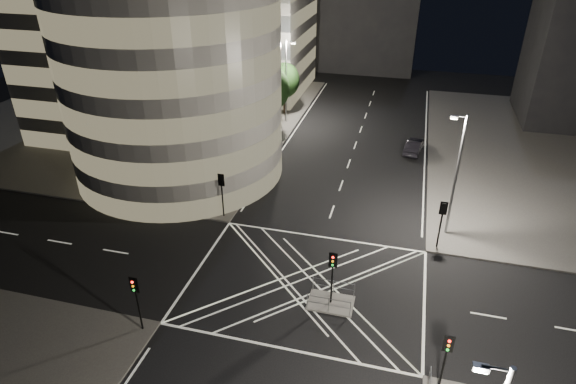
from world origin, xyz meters
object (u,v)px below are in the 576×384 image
(traffic_signal_nr, at_px, (446,353))
(street_lamp_left_near, at_px, (235,134))
(street_lamp_left_far, at_px, (286,79))
(street_lamp_right_far, at_px, (456,173))
(traffic_signal_fr, at_px, (442,216))
(traffic_signal_island, at_px, (333,269))
(central_island, at_px, (331,303))
(traffic_signal_fl, at_px, (222,187))
(sedan, at_px, (414,146))
(traffic_signal_nl, at_px, (136,294))

(traffic_signal_nr, xyz_separation_m, street_lamp_left_near, (-18.24, 18.80, 2.63))
(street_lamp_left_far, height_order, street_lamp_right_far, same)
(traffic_signal_fr, xyz_separation_m, street_lamp_left_far, (-18.24, 23.20, 2.63))
(traffic_signal_island, bearing_deg, central_island, 0.00)
(traffic_signal_fr, bearing_deg, street_lamp_right_far, 73.89)
(traffic_signal_fl, xyz_separation_m, traffic_signal_island, (10.80, -8.30, 0.00))
(central_island, bearing_deg, street_lamp_left_near, 130.27)
(traffic_signal_island, bearing_deg, traffic_signal_fl, 142.46)
(sedan, bearing_deg, traffic_signal_island, 89.14)
(street_lamp_right_far, bearing_deg, traffic_signal_fl, -173.12)
(street_lamp_right_far, distance_m, sedan, 16.66)
(central_island, height_order, street_lamp_right_far, street_lamp_right_far)
(traffic_signal_island, xyz_separation_m, street_lamp_left_near, (-11.44, 13.50, 2.63))
(traffic_signal_fr, distance_m, street_lamp_right_far, 3.48)
(traffic_signal_fl, distance_m, street_lamp_left_far, 23.36)
(traffic_signal_fr, relative_size, street_lamp_left_far, 0.40)
(street_lamp_right_far, xyz_separation_m, sedan, (-3.00, 15.67, -4.79))
(traffic_signal_fl, distance_m, traffic_signal_nl, 13.60)
(traffic_signal_nr, distance_m, street_lamp_left_near, 26.32)
(traffic_signal_fr, height_order, street_lamp_right_far, street_lamp_right_far)
(central_island, relative_size, street_lamp_right_far, 0.30)
(central_island, distance_m, street_lamp_left_near, 18.52)
(traffic_signal_nl, xyz_separation_m, sedan, (15.24, 31.47, -2.17))
(traffic_signal_fl, relative_size, sedan, 0.88)
(traffic_signal_nr, bearing_deg, street_lamp_right_far, 87.70)
(central_island, distance_m, traffic_signal_island, 2.84)
(traffic_signal_fr, relative_size, street_lamp_left_near, 0.40)
(central_island, xyz_separation_m, street_lamp_right_far, (7.44, 10.50, 5.47))
(traffic_signal_fl, bearing_deg, traffic_signal_nl, -90.00)
(street_lamp_left_near, distance_m, sedan, 20.87)
(traffic_signal_fl, relative_size, street_lamp_right_far, 0.40)
(traffic_signal_nr, bearing_deg, sedan, 94.29)
(central_island, distance_m, sedan, 26.56)
(traffic_signal_fl, distance_m, traffic_signal_island, 13.62)
(traffic_signal_fl, relative_size, traffic_signal_fr, 1.00)
(central_island, height_order, traffic_signal_fr, traffic_signal_fr)
(central_island, relative_size, street_lamp_left_far, 0.30)
(street_lamp_left_near, distance_m, street_lamp_right_far, 19.11)
(traffic_signal_nr, xyz_separation_m, traffic_signal_island, (-6.80, 5.30, 0.00))
(traffic_signal_nl, bearing_deg, traffic_signal_fl, 90.00)
(traffic_signal_nl, distance_m, street_lamp_left_near, 18.99)
(traffic_signal_nr, distance_m, sedan, 31.64)
(traffic_signal_nl, height_order, traffic_signal_island, same)
(traffic_signal_nr, height_order, sedan, traffic_signal_nr)
(central_island, distance_m, traffic_signal_fl, 13.91)
(traffic_signal_fr, height_order, street_lamp_left_far, street_lamp_left_far)
(traffic_signal_fl, relative_size, traffic_signal_nr, 1.00)
(central_island, relative_size, sedan, 0.66)
(traffic_signal_fl, xyz_separation_m, street_lamp_left_near, (-0.64, 5.20, 2.63))
(traffic_signal_fr, xyz_separation_m, traffic_signal_island, (-6.80, -8.30, 0.00))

